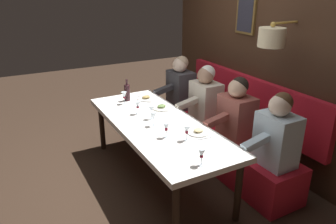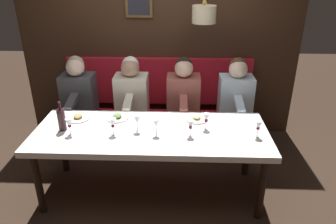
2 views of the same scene
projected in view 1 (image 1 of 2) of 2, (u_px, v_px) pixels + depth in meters
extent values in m
plane|color=#332319|center=(158.00, 178.00, 3.96)|extent=(12.00, 12.00, 0.00)
cube|color=white|center=(157.00, 125.00, 3.70)|extent=(0.90, 2.30, 0.06)
cylinder|color=black|center=(176.00, 214.00, 2.82)|extent=(0.07, 0.07, 0.68)
cylinder|color=black|center=(102.00, 127.00, 4.54)|extent=(0.07, 0.07, 0.68)
cylinder|color=black|center=(238.00, 191.00, 3.13)|extent=(0.07, 0.07, 0.68)
cylinder|color=black|center=(147.00, 118.00, 4.85)|extent=(0.07, 0.07, 0.68)
cube|color=red|center=(217.00, 145.00, 4.27)|extent=(0.52, 2.50, 0.45)
cube|color=#382316|center=(260.00, 49.00, 4.08)|extent=(0.10, 3.70, 2.90)
cube|color=red|center=(250.00, 101.00, 4.29)|extent=(0.10, 2.50, 0.64)
cube|color=brown|center=(246.00, 15.00, 4.11)|extent=(0.04, 0.34, 0.47)
cube|color=#23232D|center=(245.00, 15.00, 4.10)|extent=(0.01, 0.28, 0.41)
cylinder|color=#B78E3D|center=(285.00, 23.00, 3.39)|extent=(0.35, 0.02, 0.02)
cylinder|color=beige|center=(272.00, 37.00, 3.36)|extent=(0.28, 0.28, 0.20)
sphere|color=#B78E3D|center=(273.00, 25.00, 3.32)|extent=(0.06, 0.06, 0.06)
cube|color=silver|center=(277.00, 140.00, 3.30)|extent=(0.30, 0.40, 0.56)
sphere|color=beige|center=(280.00, 106.00, 3.15)|extent=(0.22, 0.22, 0.22)
sphere|color=#4C331E|center=(283.00, 102.00, 3.15)|extent=(0.20, 0.20, 0.20)
cube|color=silver|center=(256.00, 143.00, 3.16)|extent=(0.33, 0.09, 0.14)
cube|color=#934C42|center=(236.00, 119.00, 3.82)|extent=(0.30, 0.40, 0.56)
sphere|color=#D1A889|center=(238.00, 88.00, 3.67)|extent=(0.22, 0.22, 0.22)
sphere|color=black|center=(240.00, 86.00, 3.67)|extent=(0.20, 0.20, 0.20)
cube|color=#934C42|center=(217.00, 120.00, 3.68)|extent=(0.33, 0.09, 0.14)
cube|color=beige|center=(206.00, 102.00, 4.34)|extent=(0.30, 0.40, 0.56)
sphere|color=#A37A60|center=(206.00, 75.00, 4.19)|extent=(0.22, 0.22, 0.22)
sphere|color=silver|center=(208.00, 73.00, 4.19)|extent=(0.20, 0.20, 0.20)
cube|color=beige|center=(187.00, 103.00, 4.20)|extent=(0.33, 0.09, 0.14)
cube|color=#3D3D42|center=(181.00, 89.00, 4.88)|extent=(0.30, 0.40, 0.56)
sphere|color=beige|center=(180.00, 65.00, 4.73)|extent=(0.22, 0.22, 0.22)
sphere|color=tan|center=(182.00, 63.00, 4.73)|extent=(0.20, 0.20, 0.20)
cube|color=#3D3D42|center=(164.00, 90.00, 4.74)|extent=(0.33, 0.09, 0.14)
cylinder|color=silver|center=(146.00, 99.00, 4.43)|extent=(0.24, 0.24, 0.01)
ellipsoid|color=#AD8E4C|center=(146.00, 97.00, 4.42)|extent=(0.11, 0.09, 0.04)
cube|color=silver|center=(149.00, 102.00, 4.30)|extent=(0.17, 0.02, 0.01)
cube|color=silver|center=(143.00, 96.00, 4.56)|extent=(0.18, 0.04, 0.01)
cylinder|color=silver|center=(162.00, 108.00, 4.10)|extent=(0.24, 0.24, 0.01)
ellipsoid|color=#668447|center=(162.00, 106.00, 4.09)|extent=(0.11, 0.09, 0.04)
cube|color=silver|center=(166.00, 112.00, 3.98)|extent=(0.17, 0.02, 0.01)
cube|color=silver|center=(158.00, 104.00, 4.23)|extent=(0.18, 0.02, 0.01)
cylinder|color=white|center=(198.00, 132.00, 3.43)|extent=(0.24, 0.24, 0.01)
ellipsoid|color=#D1BC84|center=(198.00, 130.00, 3.42)|extent=(0.11, 0.09, 0.04)
cube|color=silver|center=(205.00, 138.00, 3.30)|extent=(0.17, 0.03, 0.01)
cube|color=silver|center=(193.00, 127.00, 3.55)|extent=(0.18, 0.02, 0.01)
cylinder|color=silver|center=(154.00, 126.00, 3.60)|extent=(0.06, 0.06, 0.00)
cylinder|color=silver|center=(153.00, 122.00, 3.59)|extent=(0.01, 0.01, 0.07)
cone|color=silver|center=(153.00, 116.00, 3.56)|extent=(0.07, 0.07, 0.08)
cylinder|color=silver|center=(187.00, 140.00, 3.27)|extent=(0.06, 0.06, 0.00)
cylinder|color=silver|center=(187.00, 137.00, 3.25)|extent=(0.01, 0.01, 0.07)
cone|color=silver|center=(187.00, 129.00, 3.23)|extent=(0.07, 0.07, 0.08)
cylinder|color=maroon|center=(187.00, 132.00, 3.24)|extent=(0.03, 0.03, 0.03)
cylinder|color=silver|center=(138.00, 114.00, 3.94)|extent=(0.06, 0.06, 0.00)
cylinder|color=silver|center=(138.00, 111.00, 3.92)|extent=(0.01, 0.01, 0.07)
cone|color=silver|center=(138.00, 105.00, 3.89)|extent=(0.07, 0.07, 0.08)
cylinder|color=maroon|center=(138.00, 107.00, 3.90)|extent=(0.03, 0.03, 0.02)
cylinder|color=silver|center=(201.00, 165.00, 2.82)|extent=(0.06, 0.06, 0.00)
cylinder|color=silver|center=(201.00, 161.00, 2.80)|extent=(0.01, 0.01, 0.07)
cone|color=silver|center=(202.00, 153.00, 2.77)|extent=(0.07, 0.07, 0.08)
cylinder|color=maroon|center=(201.00, 156.00, 2.79)|extent=(0.03, 0.03, 0.02)
cylinder|color=silver|center=(152.00, 119.00, 3.79)|extent=(0.06, 0.06, 0.00)
cylinder|color=silver|center=(152.00, 116.00, 3.77)|extent=(0.01, 0.01, 0.07)
cone|color=silver|center=(151.00, 109.00, 3.74)|extent=(0.07, 0.07, 0.08)
cylinder|color=silver|center=(125.00, 104.00, 4.27)|extent=(0.06, 0.06, 0.00)
cylinder|color=silver|center=(124.00, 101.00, 4.25)|extent=(0.01, 0.01, 0.07)
cone|color=silver|center=(124.00, 95.00, 4.22)|extent=(0.07, 0.07, 0.08)
cylinder|color=maroon|center=(124.00, 98.00, 4.23)|extent=(0.03, 0.03, 0.02)
cylinder|color=silver|center=(166.00, 137.00, 3.33)|extent=(0.06, 0.06, 0.00)
cylinder|color=silver|center=(166.00, 134.00, 3.32)|extent=(0.01, 0.01, 0.07)
cone|color=silver|center=(166.00, 127.00, 3.29)|extent=(0.07, 0.07, 0.08)
cylinder|color=maroon|center=(166.00, 129.00, 3.30)|extent=(0.03, 0.03, 0.03)
cylinder|color=#33191E|center=(127.00, 93.00, 4.35)|extent=(0.08, 0.08, 0.22)
cylinder|color=#33191E|center=(127.00, 82.00, 4.29)|extent=(0.03, 0.03, 0.08)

